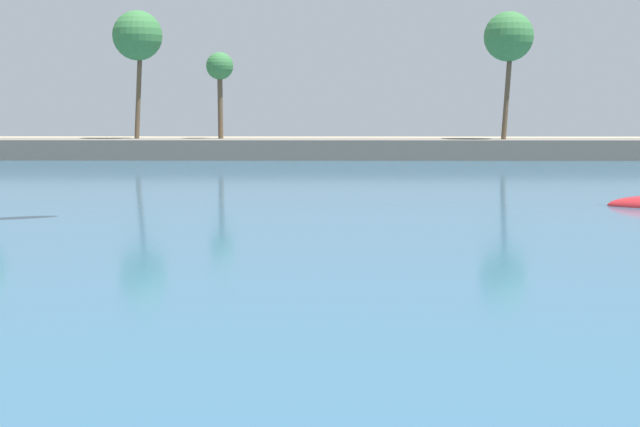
# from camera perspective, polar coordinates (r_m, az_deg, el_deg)

# --- Properties ---
(sea) EXTENTS (220.00, 108.18, 0.06)m
(sea) POSITION_cam_1_polar(r_m,az_deg,el_deg) (65.78, 0.59, 2.72)
(sea) COLOR #33607F
(sea) RESTS_ON ground
(palm_headland) EXTENTS (118.62, 6.00, 13.71)m
(palm_headland) POSITION_cam_1_polar(r_m,az_deg,el_deg) (79.82, 2.31, 5.65)
(palm_headland) COLOR slate
(palm_headland) RESTS_ON ground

